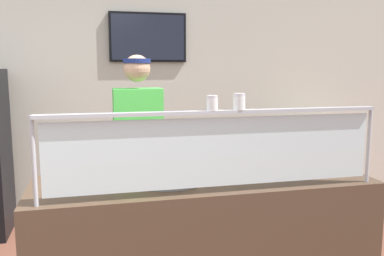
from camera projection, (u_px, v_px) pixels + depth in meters
name	position (u px, v px, depth m)	size (l,w,h in m)	color
shop_rear_unit	(152.00, 94.00, 4.79)	(6.56, 0.13, 2.70)	beige
serving_counter	(203.00, 249.00, 2.71)	(2.16, 0.71, 0.95)	#4C3828
sneeze_guard	(218.00, 142.00, 2.31)	(1.99, 0.06, 0.48)	#B2B5BC
pizza_tray	(169.00, 179.00, 2.59)	(0.44, 0.44, 0.04)	#9EA0A8
pizza_server	(169.00, 176.00, 2.56)	(0.07, 0.28, 0.01)	#ADAFB7
parmesan_shaker	(212.00, 104.00, 2.27)	(0.06, 0.06, 0.08)	white
pepper_flake_shaker	(239.00, 103.00, 2.31)	(0.07, 0.07, 0.09)	white
worker_figure	(139.00, 150.00, 3.28)	(0.41, 0.50, 1.76)	#23232D
prep_shelf	(313.00, 173.00, 4.89)	(0.70, 0.55, 0.83)	#B7BABF
pizza_box_stack	(315.00, 131.00, 4.81)	(0.49, 0.47, 0.18)	tan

